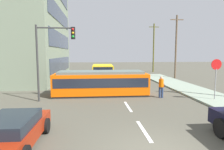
{
  "coord_description": "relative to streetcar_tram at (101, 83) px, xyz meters",
  "views": [
    {
      "loc": [
        -2.2,
        -6.17,
        3.42
      ],
      "look_at": [
        -0.8,
        8.45,
        1.79
      ],
      "focal_mm": 31.32,
      "sensor_mm": 36.0,
      "label": 1
    }
  ],
  "objects": [
    {
      "name": "parked_sedan_near",
      "position": [
        -3.55,
        -8.84,
        -0.41
      ],
      "size": [
        2.01,
        4.2,
        1.19
      ],
      "color": "maroon",
      "rests_on": "ground"
    },
    {
      "name": "lane_stripe_4",
      "position": [
        1.59,
        12.0,
        -1.02
      ],
      "size": [
        0.16,
        2.4,
        0.01
      ],
      "primitive_type": "cube",
      "color": "silver",
      "rests_on": "ground"
    },
    {
      "name": "utility_pole_far",
      "position": [
        10.41,
        19.2,
        3.55
      ],
      "size": [
        1.8,
        0.24,
        8.78
      ],
      "color": "#53511E",
      "rests_on": "ground"
    },
    {
      "name": "pedestrian_crossing",
      "position": [
        4.59,
        -1.51,
        -0.08
      ],
      "size": [
        0.48,
        0.36,
        1.67
      ],
      "color": "navy",
      "rests_on": "ground"
    },
    {
      "name": "city_bus",
      "position": [
        0.59,
        9.08,
        0.07
      ],
      "size": [
        2.69,
        5.16,
        1.93
      ],
      "color": "gold",
      "rests_on": "ground"
    },
    {
      "name": "lane_stripe_1",
      "position": [
        1.59,
        -7.75,
        -1.02
      ],
      "size": [
        0.16,
        2.4,
        0.01
      ],
      "primitive_type": "cube",
      "color": "silver",
      "rests_on": "ground"
    },
    {
      "name": "streetcar_tram",
      "position": [
        0.0,
        0.0,
        0.0
      ],
      "size": [
        7.61,
        2.59,
        1.99
      ],
      "color": "#E75605",
      "rests_on": "ground"
    },
    {
      "name": "traffic_light_mast",
      "position": [
        -3.49,
        -1.8,
        2.72
      ],
      "size": [
        2.72,
        0.33,
        5.39
      ],
      "color": "#333333",
      "rests_on": "ground"
    },
    {
      "name": "lane_stripe_2",
      "position": [
        1.59,
        -3.75,
        -1.02
      ],
      "size": [
        0.16,
        2.4,
        0.01
      ],
      "primitive_type": "cube",
      "color": "silver",
      "rests_on": "ground"
    },
    {
      "name": "stop_sign",
      "position": [
        8.06,
        -2.91,
        1.17
      ],
      "size": [
        0.76,
        0.07,
        2.88
      ],
      "color": "gray",
      "rests_on": "sidewalk_curb_right"
    },
    {
      "name": "lane_stripe_3",
      "position": [
        1.59,
        6.0,
        -1.02
      ],
      "size": [
        0.16,
        2.4,
        0.01
      ],
      "primitive_type": "cube",
      "color": "silver",
      "rests_on": "ground"
    },
    {
      "name": "utility_pole_mid",
      "position": [
        10.62,
        9.93,
        3.42
      ],
      "size": [
        1.8,
        0.24,
        8.52
      ],
      "color": "brown",
      "rests_on": "ground"
    },
    {
      "name": "ground_plane",
      "position": [
        1.59,
        0.25,
        -1.03
      ],
      "size": [
        120.0,
        120.0,
        0.0
      ],
      "primitive_type": "plane",
      "color": "#4D4A3F"
    }
  ]
}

